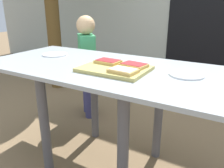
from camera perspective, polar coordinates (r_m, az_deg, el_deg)
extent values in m
plane|color=#7E6446|center=(1.75, -1.57, -19.39)|extent=(16.00, 16.00, 0.00)
cube|color=black|center=(3.41, 21.76, 16.48)|extent=(0.90, 0.02, 2.00)
cube|color=#98A1A6|center=(1.42, -1.84, 4.13)|extent=(1.59, 0.74, 0.02)
cylinder|color=#4C4C51|center=(1.53, -16.46, -10.54)|extent=(0.06, 0.06, 0.71)
cylinder|color=#4C4C51|center=(1.23, 2.73, -17.53)|extent=(0.06, 0.06, 0.71)
cylinder|color=#4C4C51|center=(1.90, -4.43, -3.59)|extent=(0.06, 0.06, 0.71)
cylinder|color=#4C4C51|center=(1.68, 11.60, -7.26)|extent=(0.06, 0.06, 0.71)
cube|color=tan|center=(1.31, 0.68, 3.85)|extent=(0.38, 0.29, 0.02)
cube|color=tan|center=(1.20, 2.82, 3.32)|extent=(0.15, 0.11, 0.02)
cube|color=beige|center=(1.20, 2.83, 3.79)|extent=(0.14, 0.10, 0.00)
cube|color=tan|center=(1.40, -0.92, 5.65)|extent=(0.15, 0.11, 0.02)
cube|color=#A5262B|center=(1.39, -0.92, 6.07)|extent=(0.14, 0.10, 0.00)
cube|color=tan|center=(1.32, 5.51, 4.70)|extent=(0.16, 0.12, 0.02)
cube|color=#A5262B|center=(1.31, 5.53, 5.14)|extent=(0.14, 0.11, 0.00)
cylinder|color=white|center=(1.77, -14.11, 7.22)|extent=(0.19, 0.19, 0.01)
cylinder|color=white|center=(1.28, 18.17, 2.27)|extent=(0.19, 0.19, 0.01)
cylinder|color=#3B3B6D|center=(2.42, -6.20, -2.28)|extent=(0.09, 0.09, 0.42)
cylinder|color=#3B3B6D|center=(2.29, -5.70, -3.54)|extent=(0.09, 0.09, 0.42)
cube|color=#3FA566|center=(2.23, -6.33, 6.96)|extent=(0.27, 0.27, 0.41)
sphere|color=tan|center=(2.19, -6.62, 14.47)|extent=(0.18, 0.18, 0.18)
cylinder|color=brown|center=(3.14, -14.40, 12.85)|extent=(0.17, 0.17, 1.54)
cylinder|color=#31BB6C|center=(4.31, -17.08, 4.01)|extent=(0.40, 0.40, 0.03)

